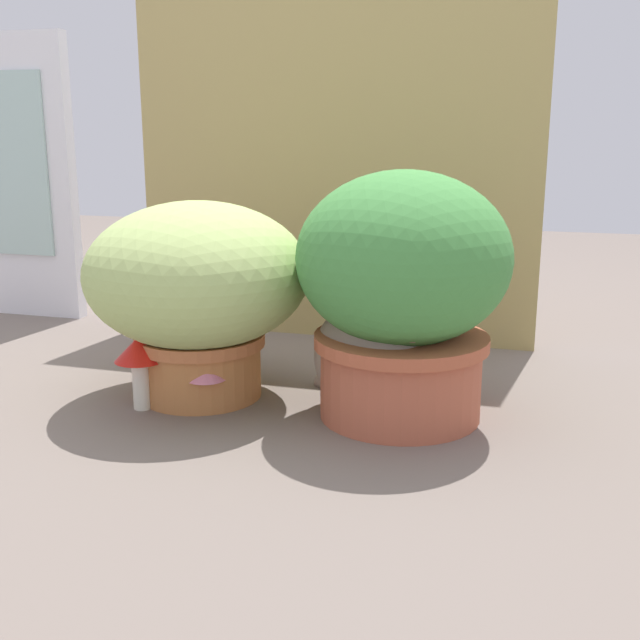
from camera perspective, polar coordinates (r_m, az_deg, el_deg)
name	(u,v)px	position (r m, az deg, el deg)	size (l,w,h in m)	color
ground_plane	(257,408)	(1.54, -4.64, -6.48)	(6.00, 6.00, 0.00)	#6F625A
cardboard_backdrop	(332,150)	(2.01, 0.92, 12.41)	(1.05, 0.03, 0.97)	tan
window_panel_white	(18,177)	(2.41, -21.31, 9.75)	(0.36, 0.05, 0.80)	white
grass_planter	(198,287)	(1.57, -8.98, 2.44)	(0.45, 0.45, 0.40)	#B6713C
leafy_planter	(402,288)	(1.44, 6.09, 2.36)	(0.40, 0.40, 0.47)	#B2593E
cat	(375,357)	(1.45, 4.07, -2.74)	(0.32, 0.32, 0.32)	gray
mushroom_ornament_red	(140,355)	(1.54, -13.11, -2.55)	(0.10, 0.10, 0.15)	silver
mushroom_ornament_pink	(206,374)	(1.51, -8.38, -3.94)	(0.08, 0.08, 0.11)	silver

